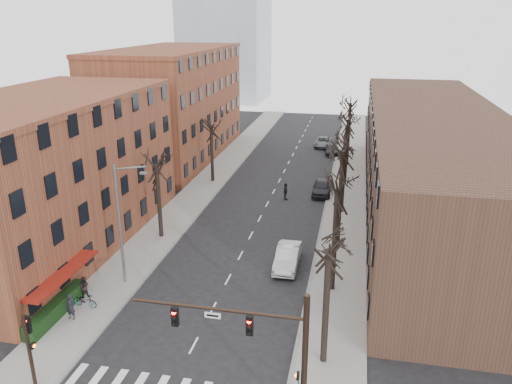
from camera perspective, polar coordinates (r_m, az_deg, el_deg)
The scene contains 26 objects.
sidewalk_left at distance 59.79m, azimuth -5.06°, elevation 1.57°, with size 4.00×90.00×0.15m, color gray.
sidewalk_right at distance 57.44m, azimuth 10.43°, elevation 0.57°, with size 4.00×90.00×0.15m, color gray.
building_left_near at distance 44.09m, azimuth -22.88°, elevation 1.63°, with size 12.00×26.00×12.00m, color brown.
building_left_far at distance 69.00m, azimuth -9.56°, elevation 9.71°, with size 12.00×28.00×14.00m, color brown.
building_right at distance 51.76m, azimuth 19.48°, elevation 3.38°, with size 12.00×50.00×10.00m, color #462C20.
awning_left at distance 36.16m, azimuth -20.71°, elevation -12.42°, with size 1.20×7.00×0.15m, color maroon.
hedge at distance 35.18m, azimuth -21.83°, elevation -12.28°, with size 0.80×6.00×1.00m, color #173412.
tree_right_a at distance 29.78m, azimuth 7.67°, elevation -18.74°, with size 5.20×5.20×10.00m, color black, non-canonical shape.
tree_right_b at distance 36.42m, azimuth 8.65°, elevation -11.02°, with size 5.20×5.20×10.80m, color black, non-canonical shape.
tree_right_c at distance 43.52m, azimuth 9.29°, elevation -5.75°, with size 5.20×5.20×11.60m, color black, non-canonical shape.
tree_right_d at distance 50.89m, azimuth 9.73°, elevation -1.98°, with size 5.20×5.20×10.00m, color black, non-canonical shape.
tree_right_e at distance 58.42m, azimuth 10.07°, elevation 0.83°, with size 5.20×5.20×10.80m, color black, non-canonical shape.
tree_right_f at distance 66.06m, azimuth 10.32°, elevation 3.00°, with size 5.20×5.20×11.60m, color black, non-canonical shape.
tree_left_a at distance 44.73m, azimuth -10.74°, elevation -5.12°, with size 5.20×5.20×9.50m, color black, non-canonical shape.
tree_left_b at distance 58.79m, azimuth -4.96°, elevation 1.19°, with size 5.20×5.20×9.50m, color black, non-canonical shape.
signal_mast_arm at distance 23.33m, azimuth 1.68°, elevation -17.21°, with size 8.14×0.30×7.20m.
signal_pole_left at distance 28.84m, azimuth -24.51°, elevation -15.57°, with size 0.47×0.44×4.40m.
streetlight at distance 35.90m, azimuth -15.13°, elevation -3.05°, with size 2.45×0.22×9.03m.
silver_sedan at distance 38.84m, azimuth 3.62°, elevation -7.43°, with size 1.70×4.87×1.61m, color silver.
parked_car_near at distance 54.60m, azimuth 7.56°, elevation 0.56°, with size 1.96×4.86×1.66m, color black.
parked_car_mid at distance 71.18m, azimuth 8.64°, elevation 4.83°, with size 1.83×4.51×1.31m, color black.
parked_car_far at distance 75.23m, azimuth 7.69°, elevation 5.69°, with size 2.28×4.94×1.37m, color #5A5E62.
pedestrian_a at distance 34.32m, azimuth -20.43°, elevation -12.20°, with size 0.64×0.42×1.76m, color black.
pedestrian_b at distance 36.55m, azimuth -19.06°, elevation -10.19°, with size 0.74×0.58×1.53m, color black.
pedestrian_crossing at distance 52.57m, azimuth 3.40°, elevation 0.06°, with size 1.08×0.45×1.85m, color black.
bicycle at distance 35.54m, azimuth -18.92°, elevation -11.65°, with size 0.60×1.71×0.90m, color gray.
Camera 1 is at (8.59, -19.47, 18.32)m, focal length 35.00 mm.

